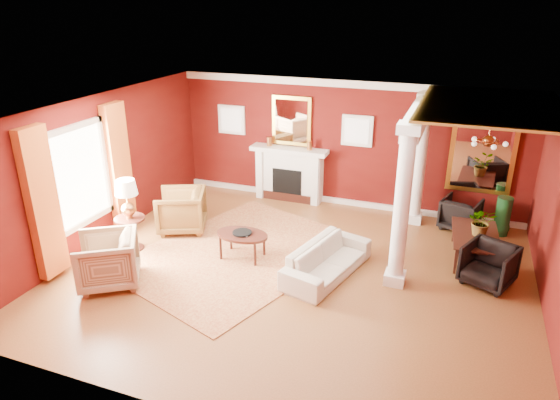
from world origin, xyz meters
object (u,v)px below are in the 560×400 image
at_px(sofa, 327,255).
at_px(armchair_stripe, 107,258).
at_px(dining_table, 476,240).
at_px(coffee_table, 242,236).
at_px(armchair_leopard, 181,209).
at_px(side_table, 128,204).

bearing_deg(sofa, armchair_stripe, 129.79).
bearing_deg(armchair_stripe, dining_table, 84.76).
bearing_deg(dining_table, coffee_table, 105.95).
relative_size(sofa, armchair_stripe, 1.99).
bearing_deg(coffee_table, armchair_leopard, 158.67).
relative_size(armchair_stripe, coffee_table, 1.00).
height_order(sofa, dining_table, dining_table).
height_order(sofa, armchair_stripe, armchair_stripe).
bearing_deg(dining_table, armchair_leopard, 94.09).
bearing_deg(armchair_stripe, sofa, 81.97).
relative_size(sofa, dining_table, 1.35).
bearing_deg(coffee_table, sofa, -1.29).
bearing_deg(armchair_leopard, armchair_stripe, -23.97).
bearing_deg(side_table, coffee_table, 11.64).
relative_size(armchair_stripe, dining_table, 0.68).
bearing_deg(coffee_table, dining_table, 19.79).
height_order(armchair_leopard, armchair_stripe, armchair_stripe).
bearing_deg(armchair_leopard, sofa, 55.25).
bearing_deg(sofa, side_table, 110.58).
bearing_deg(armchair_leopard, side_table, -45.01).
xyz_separation_m(armchair_stripe, coffee_table, (1.74, 1.64, -0.04)).
bearing_deg(armchair_stripe, coffee_table, 99.96).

